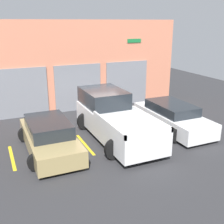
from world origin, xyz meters
name	(u,v)px	position (x,y,z in m)	size (l,w,h in m)	color
ground_plane	(101,125)	(0.00, 0.00, 0.00)	(28.00, 28.00, 0.00)	#2D2D30
shophouse_building	(79,67)	(-0.01, 3.28, 2.47)	(12.27, 0.68, 5.04)	#D17A5B
pickup_truck	(113,118)	(0.00, -1.50, 0.88)	(2.52, 5.44, 1.90)	white
sedan_white	(172,117)	(2.93, -1.81, 0.61)	(2.15, 4.49, 1.26)	white
sedan_side	(49,137)	(-2.93, -1.81, 0.60)	(2.14, 4.38, 1.27)	#9E8956
parking_stripe_far_left	(12,158)	(-4.40, -1.84, 0.00)	(0.12, 2.20, 0.01)	gold
parking_stripe_left	(85,144)	(-1.47, -1.84, 0.00)	(0.12, 2.20, 0.01)	gold
parking_stripe_centre	(145,134)	(1.47, -1.84, 0.00)	(0.12, 2.20, 0.01)	gold
parking_stripe_right	(196,125)	(4.40, -1.84, 0.00)	(0.12, 2.20, 0.01)	gold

